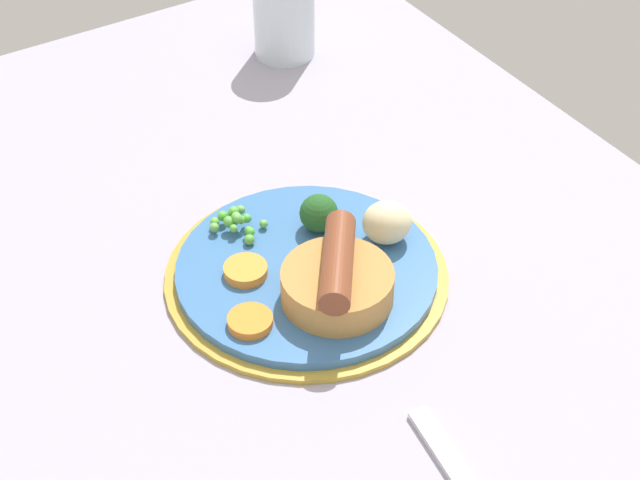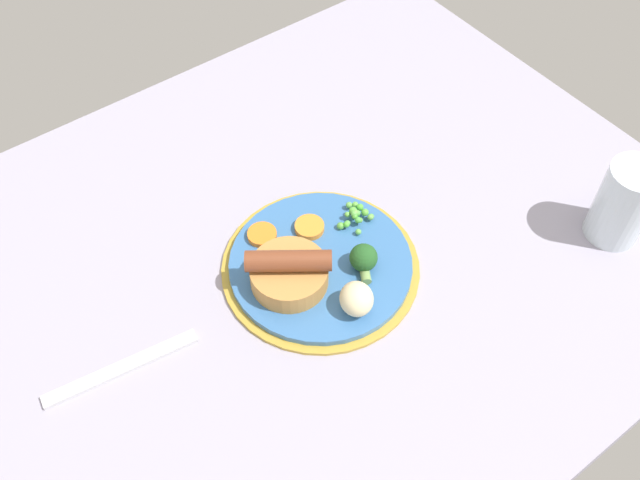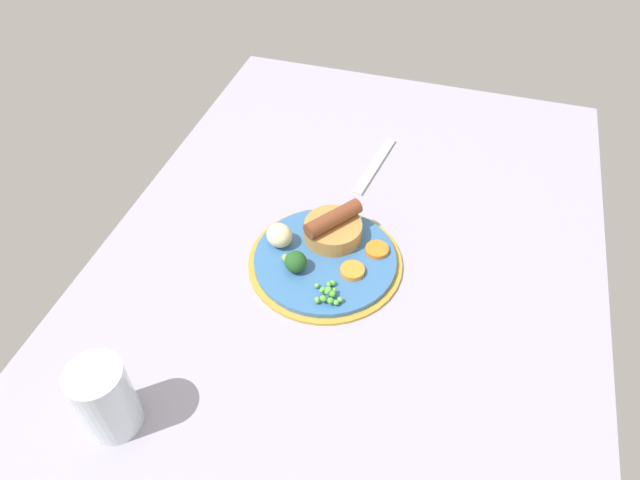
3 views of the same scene
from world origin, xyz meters
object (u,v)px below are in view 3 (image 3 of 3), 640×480
carrot_slice_3 (377,250)px  fork (375,166)px  drinking_glass (105,399)px  pea_pile (328,293)px  dinner_plate (325,261)px  broccoli_floret_near (295,262)px  sausage_pudding (333,229)px  carrot_slice_0 (352,271)px  potato_chunk_0 (279,235)px

carrot_slice_3 → fork: carrot_slice_3 is taller
drinking_glass → fork: bearing=-18.3°
pea_pile → dinner_plate: bearing=19.9°
pea_pile → broccoli_floret_near: (3.90, 6.48, 0.72)cm
dinner_plate → drinking_glass: bearing=152.2°
sausage_pudding → carrot_slice_0: bearing=-105.8°
carrot_slice_3 → fork: (22.82, 5.44, -1.49)cm
broccoli_floret_near → fork: (30.14, -5.87, -2.77)cm
carrot_slice_0 → potato_chunk_0: bearing=78.5°
pea_pile → carrot_slice_3: 12.23cm
dinner_plate → broccoli_floret_near: broccoli_floret_near is taller
drinking_glass → carrot_slice_0: bearing=-35.6°
pea_pile → drinking_glass: (-26.04, 20.52, 3.32)cm
carrot_slice_0 → carrot_slice_3: size_ratio=1.01×
carrot_slice_3 → dinner_plate: bearing=115.4°
carrot_slice_0 → carrot_slice_3: same height
pea_pile → drinking_glass: drinking_glass is taller
pea_pile → drinking_glass: 33.32cm
pea_pile → potato_chunk_0: 13.54cm
broccoli_floret_near → carrot_slice_3: 13.53cm
potato_chunk_0 → carrot_slice_0: 13.17cm
broccoli_floret_near → drinking_glass: bearing=-85.1°
dinner_plate → sausage_pudding: bearing=1.2°
fork → sausage_pudding: bearing=-177.5°
carrot_slice_0 → fork: carrot_slice_0 is taller
drinking_glass → potato_chunk_0: bearing=-16.1°
pea_pile → potato_chunk_0: potato_chunk_0 is taller
dinner_plate → fork: (26.41, -2.14, -0.27)cm
dinner_plate → fork: dinner_plate is taller
dinner_plate → pea_pile: bearing=-160.1°
pea_pile → carrot_slice_3: size_ratio=1.31×
dinner_plate → carrot_slice_3: carrot_slice_3 is taller
pea_pile → broccoli_floret_near: bearing=59.0°
potato_chunk_0 → pea_pile: bearing=-128.0°
carrot_slice_3 → carrot_slice_0: bearing=154.4°
dinner_plate → drinking_glass: size_ratio=2.18×
sausage_pudding → carrot_slice_0: size_ratio=2.56×
dinner_plate → pea_pile: 8.31cm
carrot_slice_0 → carrot_slice_3: bearing=-25.6°
dinner_plate → drinking_glass: 38.41cm
broccoli_floret_near → sausage_pudding: bearing=96.1°
broccoli_floret_near → fork: 30.83cm
carrot_slice_0 → fork: size_ratio=0.21×
potato_chunk_0 → fork: size_ratio=0.24×
pea_pile → broccoli_floret_near: size_ratio=1.09×
drinking_glass → sausage_pudding: bearing=-24.9°
dinner_plate → broccoli_floret_near: bearing=135.0°
carrot_slice_0 → drinking_glass: drinking_glass is taller
broccoli_floret_near → carrot_slice_0: bearing=41.9°
carrot_slice_0 → fork: 28.50cm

